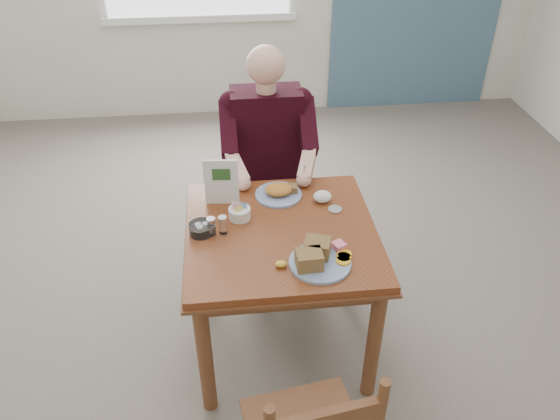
{
  "coord_description": "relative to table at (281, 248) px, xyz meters",
  "views": [
    {
      "loc": [
        -0.23,
        -2.05,
        2.31
      ],
      "look_at": [
        -0.01,
        0.0,
        0.86
      ],
      "focal_mm": 35.0,
      "sensor_mm": 36.0,
      "label": 1
    }
  ],
  "objects": [
    {
      "name": "metal_dish",
      "position": [
        0.28,
        0.13,
        0.12
      ],
      "size": [
        0.09,
        0.09,
        0.01
      ],
      "primitive_type": "cylinder",
      "rotation": [
        0.0,
        0.0,
        -0.31
      ],
      "color": "silver",
      "rests_on": "table"
    },
    {
      "name": "floor",
      "position": [
        0.0,
        0.0,
        -0.64
      ],
      "size": [
        6.0,
        6.0,
        0.0
      ],
      "primitive_type": "plane",
      "color": "#685C54",
      "rests_on": "ground"
    },
    {
      "name": "diner",
      "position": [
        0.0,
        0.71,
        0.17
      ],
      "size": [
        0.53,
        0.56,
        1.39
      ],
      "color": "gray",
      "rests_on": "chair_far"
    },
    {
      "name": "chair_far",
      "position": [
        0.0,
        0.8,
        -0.16
      ],
      "size": [
        0.42,
        0.42,
        0.95
      ],
      "color": "brown",
      "rests_on": "ground"
    },
    {
      "name": "lemon_wedge",
      "position": [
        -0.03,
        -0.26,
        0.13
      ],
      "size": [
        0.06,
        0.05,
        0.03
      ],
      "primitive_type": "ellipsoid",
      "rotation": [
        0.0,
        0.0,
        -0.27
      ],
      "color": "yellow",
      "rests_on": "table"
    },
    {
      "name": "napkin",
      "position": [
        0.23,
        0.22,
        0.14
      ],
      "size": [
        0.1,
        0.09,
        0.06
      ],
      "primitive_type": "ellipsoid",
      "rotation": [
        0.0,
        0.0,
        0.13
      ],
      "color": "white",
      "rests_on": "table"
    },
    {
      "name": "caddy",
      "position": [
        -0.19,
        0.12,
        0.14
      ],
      "size": [
        0.12,
        0.12,
        0.08
      ],
      "color": "white",
      "rests_on": "table"
    },
    {
      "name": "menu",
      "position": [
        -0.27,
        0.26,
        0.24
      ],
      "size": [
        0.17,
        0.03,
        0.25
      ],
      "color": "white",
      "rests_on": "table"
    },
    {
      "name": "creamer",
      "position": [
        -0.38,
        0.01,
        0.14
      ],
      "size": [
        0.15,
        0.15,
        0.05
      ],
      "color": "white",
      "rests_on": "table"
    },
    {
      "name": "table",
      "position": [
        0.0,
        0.0,
        0.0
      ],
      "size": [
        0.92,
        0.92,
        0.75
      ],
      "color": "brown",
      "rests_on": "ground"
    },
    {
      "name": "near_plate",
      "position": [
        0.13,
        -0.26,
        0.15
      ],
      "size": [
        0.3,
        0.3,
        0.09
      ],
      "color": "white",
      "rests_on": "table"
    },
    {
      "name": "far_plate",
      "position": [
        0.02,
        0.29,
        0.14
      ],
      "size": [
        0.26,
        0.26,
        0.07
      ],
      "color": "white",
      "rests_on": "table"
    },
    {
      "name": "shakers",
      "position": [
        -0.3,
        0.0,
        0.16
      ],
      "size": [
        0.1,
        0.05,
        0.09
      ],
      "color": "white",
      "rests_on": "table"
    }
  ]
}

